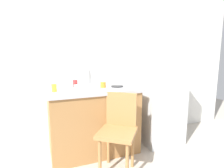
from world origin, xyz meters
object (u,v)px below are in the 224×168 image
Objects in this scene: cup_red at (75,84)px; cup_orange at (103,85)px; dish_tray at (86,87)px; chair at (119,128)px; refrigerator at (158,99)px; hotplate at (117,86)px; cup_yellow at (54,88)px.

cup_red is 0.38m from cup_orange.
dish_tray is 0.21m from cup_red.
cup_orange is at bearing 129.14° from chair.
refrigerator is 1.01m from chair.
cup_yellow is (-0.83, -0.03, 0.04)m from hotplate.
cup_red is (-0.36, 0.67, 0.43)m from chair.
chair is at bearing -110.84° from hotplate.
refrigerator reaches higher than cup_orange.
chair is 3.18× the size of dish_tray.
cup_red is at bearing 156.11° from chair.
cup_red is 1.31× the size of cup_orange.
chair is 0.66m from hotplate.
cup_red is 0.35m from cup_yellow.
dish_tray is at bearing 4.50° from cup_yellow.
refrigerator reaches higher than cup_yellow.
cup_red reaches higher than hotplate.
refrigerator is at bearing -0.12° from dish_tray.
cup_yellow reaches higher than hotplate.
dish_tray is at bearing 154.45° from chair.
cup_orange is 0.64m from cup_yellow.
cup_yellow is at bearing -175.92° from cup_orange.
cup_red is at bearing 155.38° from cup_orange.
cup_orange is 0.81× the size of cup_yellow.
hotplate reaches higher than chair.
dish_tray is (-0.25, 0.49, 0.41)m from chair.
refrigerator is 4.61× the size of dish_tray.
hotplate is (-0.68, 0.00, 0.25)m from refrigerator.
refrigerator reaches higher than cup_red.
chair is 5.24× the size of hotplate.
cup_yellow is (-1.51, -0.03, 0.28)m from refrigerator.
refrigerator is 1.45× the size of chair.
chair is (-0.87, -0.49, -0.15)m from refrigerator.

